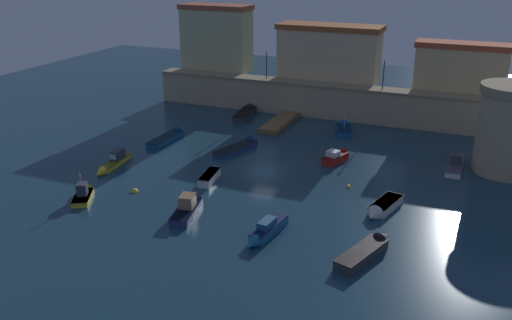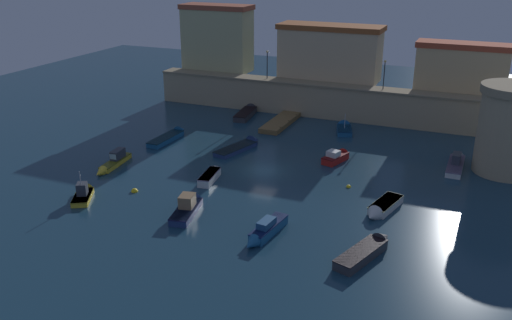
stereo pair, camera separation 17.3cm
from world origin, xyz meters
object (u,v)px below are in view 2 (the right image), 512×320
moored_boat_7 (243,146)px  moored_boat_9 (456,162)px  moored_boat_5 (265,231)px  moored_boat_6 (382,208)px  mooring_buoy_1 (135,192)px  moored_boat_10 (171,136)px  moored_boat_11 (344,128)px  quay_lamp_1 (384,70)px  moored_boat_4 (338,156)px  moored_boat_2 (84,193)px  mooring_buoy_0 (349,187)px  fortress_tower (510,129)px  moored_boat_0 (113,163)px  moored_boat_12 (247,112)px  quay_lamp_0 (267,60)px  moored_boat_8 (189,205)px  moored_boat_1 (368,249)px  moored_boat_3 (211,175)px

moored_boat_7 → moored_boat_9: (23.06, 3.56, 0.17)m
moored_boat_5 → moored_boat_6: size_ratio=1.06×
moored_boat_6 → mooring_buoy_1: (-22.35, -4.74, -0.38)m
moored_boat_10 → moored_boat_11: size_ratio=1.48×
quay_lamp_1 → moored_boat_4: 17.17m
moored_boat_2 → moored_boat_6: bearing=-102.4°
mooring_buoy_0 → moored_boat_2: bearing=-151.9°
fortress_tower → moored_boat_0: 40.77m
moored_boat_12 → moored_boat_7: bearing=-165.6°
quay_lamp_0 → moored_boat_10: quay_lamp_0 is taller
moored_boat_6 → moored_boat_8: (-15.57, -6.23, 0.11)m
fortress_tower → moored_boat_0: bearing=-159.0°
moored_boat_8 → moored_boat_11: moored_boat_11 is taller
moored_boat_4 → moored_boat_10: 20.54m
moored_boat_6 → moored_boat_7: bearing=-106.9°
quay_lamp_1 → moored_boat_5: quay_lamp_1 is taller
moored_boat_11 → mooring_buoy_1: (-13.41, -26.20, -0.34)m
moored_boat_2 → moored_boat_10: size_ratio=0.63×
quay_lamp_1 → moored_boat_0: bearing=-130.2°
moored_boat_6 → moored_boat_7: 20.88m
moored_boat_1 → moored_boat_12: 38.70m
moored_boat_1 → moored_boat_10: (-27.87, 17.83, -0.08)m
moored_boat_9 → moored_boat_4: bearing=105.5°
moored_boat_8 → moored_boat_9: 29.00m
fortress_tower → moored_boat_11: size_ratio=1.85×
moored_boat_11 → mooring_buoy_1: size_ratio=7.49×
moored_boat_1 → moored_boat_5: (-8.15, -0.52, 0.11)m
moored_boat_1 → mooring_buoy_1: 23.00m
moored_boat_9 → moored_boat_1: bearing=168.3°
moored_boat_0 → mooring_buoy_0: (24.19, 4.45, -0.47)m
moored_boat_10 → moored_boat_11: 21.60m
moored_boat_0 → moored_boat_1: (28.63, -7.37, -0.05)m
moored_boat_4 → mooring_buoy_1: (-15.48, -15.62, -0.49)m
moored_boat_0 → moored_boat_11: moored_boat_11 is taller
quay_lamp_0 → moored_boat_8: (5.97, -32.92, -6.58)m
quay_lamp_1 → moored_boat_11: (-3.53, -5.23, -6.66)m
quay_lamp_0 → moored_boat_7: (3.55, -16.10, -6.79)m
moored_boat_1 → moored_boat_12: (-23.47, 30.78, 0.01)m
moored_boat_6 → moored_boat_1: bearing=17.1°
quay_lamp_1 → moored_boat_7: bearing=-128.0°
moored_boat_0 → moored_boat_9: size_ratio=0.89×
quay_lamp_1 → moored_boat_12: bearing=-168.7°
moored_boat_5 → mooring_buoy_0: size_ratio=12.87×
moored_boat_9 → mooring_buoy_1: 33.30m
moored_boat_8 → mooring_buoy_0: (11.59, 10.45, -0.50)m
fortress_tower → moored_boat_8: fortress_tower is taller
moored_boat_12 → moored_boat_3: bearing=-172.4°
quay_lamp_1 → moored_boat_1: (5.88, -34.29, -6.59)m
quay_lamp_1 → quay_lamp_0: bearing=180.0°
mooring_buoy_1 → quay_lamp_1: bearing=61.7°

